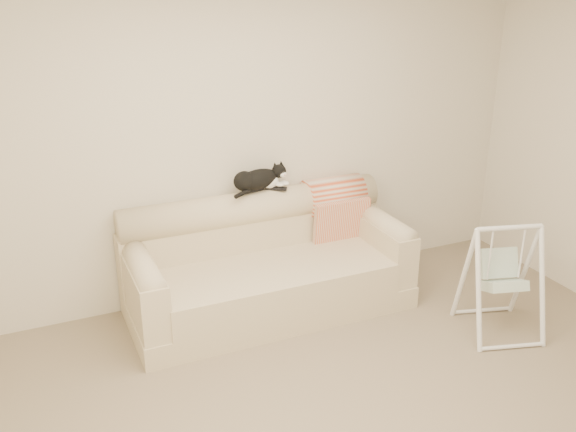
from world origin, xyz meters
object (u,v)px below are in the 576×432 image
(sofa, at_px, (266,266))
(remote_b, at_px, (276,188))
(remote_a, at_px, (253,190))
(tuxedo_cat, at_px, (258,179))
(baby_swing, at_px, (502,279))

(sofa, distance_m, remote_b, 0.63)
(remote_a, height_order, remote_b, remote_a)
(sofa, xyz_separation_m, tuxedo_cat, (0.04, 0.24, 0.65))
(tuxedo_cat, height_order, baby_swing, tuxedo_cat)
(remote_b, height_order, tuxedo_cat, tuxedo_cat)
(remote_b, bearing_deg, sofa, -130.40)
(remote_b, bearing_deg, baby_swing, -45.25)
(sofa, bearing_deg, baby_swing, -35.90)
(tuxedo_cat, xyz_separation_m, baby_swing, (1.41, -1.29, -0.57))
(sofa, height_order, remote_a, remote_a)
(sofa, relative_size, remote_b, 13.07)
(remote_a, xyz_separation_m, remote_b, (0.19, -0.03, -0.00))
(tuxedo_cat, bearing_deg, remote_a, 162.41)
(sofa, xyz_separation_m, remote_b, (0.19, 0.22, 0.56))
(sofa, relative_size, remote_a, 11.80)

